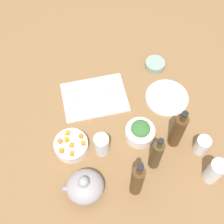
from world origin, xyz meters
TOP-DOWN VIEW (x-y plane):
  - tabletop at (0.00, 0.00)cm, footprint 190.00×190.00cm
  - cutting_board at (6.89, -12.31)cm, footprint 32.97×25.05cm
  - plate_tofu at (-29.02, -6.26)cm, footprint 21.45×21.45cm
  - bowl_greens at (-11.11, 11.95)cm, footprint 13.60×13.60cm
  - bowl_carrots at (20.79, 13.05)cm, footprint 15.36×15.36cm
  - bowl_small_side at (-27.49, -26.84)cm, footprint 10.35×10.35cm
  - teapot at (16.83, 33.45)cm, footprint 17.55×15.19cm
  - bottle_0 at (-14.51, 26.46)cm, footprint 4.85×4.85cm
  - bottle_1 at (-4.20, 36.51)cm, footprint 5.04×5.04cm
  - bottle_2 at (-26.08, 17.43)cm, footprint 5.50×5.50cm
  - drinking_glass_0 at (-37.58, 36.27)cm, footprint 6.90×6.90cm
  - drinking_glass_1 at (-36.97, 23.06)cm, footprint 6.38×6.38cm
  - drinking_glass_2 at (7.29, 16.38)cm, footprint 6.67×6.67cm
  - carrot_cube_0 at (15.79, 10.64)cm, footprint 2.31×2.31cm
  - carrot_cube_1 at (21.54, 8.18)cm, footprint 2.39×2.39cm
  - carrot_cube_2 at (25.30, 11.70)cm, footprint 2.53×2.53cm
  - carrot_cube_3 at (15.28, 14.25)cm, footprint 2.09×2.09cm
  - carrot_cube_4 at (20.40, 14.37)cm, footprint 2.23×2.23cm
  - carrot_cube_5 at (20.65, 18.50)cm, footprint 2.24×2.24cm
  - carrot_cube_6 at (22.36, 11.43)cm, footprint 2.12×2.12cm
  - carrot_cube_7 at (24.97, 16.37)cm, footprint 2.41×2.41cm
  - chopped_greens_mound at (-11.11, 11.95)cm, footprint 11.51×11.59cm
  - tofu_cube_0 at (-25.76, -3.21)cm, footprint 2.86×2.86cm
  - tofu_cube_1 at (-28.85, -6.95)cm, footprint 3.11×3.11cm
  - tofu_cube_2 at (-29.29, -1.72)cm, footprint 3.01×3.01cm
  - tofu_cube_3 at (-31.28, -10.14)cm, footprint 3.01×3.01cm
  - tofu_cube_4 at (-33.59, -6.60)cm, footprint 2.95×2.95cm
  - tofu_cube_5 at (-25.28, -8.93)cm, footprint 3.11×3.11cm
  - dumpling_0 at (17.10, -11.23)cm, footprint 5.91×6.33cm
  - dumpling_1 at (0.29, -11.28)cm, footprint 6.24×6.44cm
  - dumpling_2 at (-4.03, -18.88)cm, footprint 7.58×7.27cm
  - dumpling_3 at (18.45, -18.92)cm, footprint 6.31×6.74cm

SIDE VIEW (x-z plane):
  - tabletop at x=0.00cm, z-range 0.00..3.00cm
  - cutting_board at x=6.89cm, z-range 3.00..4.00cm
  - plate_tofu at x=-29.02cm, z-range 3.00..4.20cm
  - bowl_small_side at x=-27.49cm, z-range 3.00..6.75cm
  - dumpling_2 at x=-4.03cm, z-range 4.00..6.04cm
  - dumpling_3 at x=18.45cm, z-range 4.00..6.09cm
  - dumpling_0 at x=17.10cm, z-range 4.00..6.35cm
  - tofu_cube_0 at x=-25.76cm, z-range 4.20..6.40cm
  - tofu_cube_1 at x=-28.85cm, z-range 4.20..6.40cm
  - tofu_cube_2 at x=-29.29cm, z-range 4.20..6.40cm
  - tofu_cube_3 at x=-31.28cm, z-range 4.20..6.40cm
  - tofu_cube_4 at x=-33.59cm, z-range 4.20..6.40cm
  - tofu_cube_5 at x=-25.28cm, z-range 4.20..6.40cm
  - dumpling_1 at x=0.29cm, z-range 4.00..6.67cm
  - bowl_carrots at x=20.79cm, z-range 3.00..8.23cm
  - bowl_greens at x=-11.11cm, z-range 3.00..9.01cm
  - drinking_glass_1 at x=-36.97cm, z-range 3.00..12.66cm
  - teapot at x=16.83cm, z-range 1.23..15.39cm
  - carrot_cube_0 at x=15.79cm, z-range 8.23..10.03cm
  - carrot_cube_1 at x=21.54cm, z-range 8.23..10.03cm
  - carrot_cube_2 at x=25.30cm, z-range 8.23..10.03cm
  - carrot_cube_3 at x=15.28cm, z-range 8.23..10.03cm
  - carrot_cube_4 at x=20.40cm, z-range 8.23..10.03cm
  - carrot_cube_5 at x=20.65cm, z-range 8.23..10.03cm
  - carrot_cube_6 at x=22.36cm, z-range 8.23..10.03cm
  - carrot_cube_7 at x=24.97cm, z-range 8.23..10.03cm
  - drinking_glass_2 at x=7.29cm, z-range 3.00..15.39cm
  - drinking_glass_0 at x=-37.58cm, z-range 3.00..17.66cm
  - chopped_greens_mound at x=-11.11cm, z-range 9.01..12.52cm
  - bottle_0 at x=-14.51cm, z-range 1.19..26.39cm
  - bottle_2 at x=-26.08cm, z-range 1.11..28.03cm
  - bottle_1 at x=-4.20cm, z-range 0.93..29.74cm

